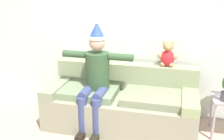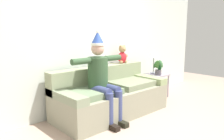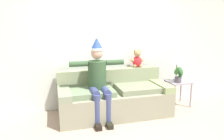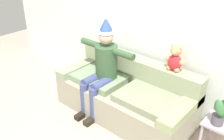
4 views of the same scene
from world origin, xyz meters
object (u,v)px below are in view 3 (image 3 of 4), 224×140
at_px(teddy_bear, 137,59).
at_px(potted_plant, 178,74).
at_px(side_table, 178,85).
at_px(person_seated, 98,78).
at_px(couch, 114,97).
at_px(table_lamp, 177,61).

bearing_deg(teddy_bear, potted_plant, -22.47).
height_order(side_table, potted_plant, potted_plant).
bearing_deg(person_seated, couch, 25.94).
relative_size(person_seated, side_table, 2.81).
bearing_deg(table_lamp, side_table, -82.05).
xyz_separation_m(table_lamp, potted_plant, (-0.06, -0.18, -0.27)).
distance_m(person_seated, table_lamp, 1.85).
bearing_deg(side_table, potted_plant, -128.37).
bearing_deg(potted_plant, couch, 178.40).
relative_size(couch, table_lamp, 3.84).
height_order(couch, table_lamp, table_lamp).
distance_m(couch, teddy_bear, 0.97).
xyz_separation_m(person_seated, potted_plant, (1.76, 0.13, -0.07)).
xyz_separation_m(person_seated, teddy_bear, (0.95, 0.46, 0.24)).
xyz_separation_m(teddy_bear, potted_plant, (0.81, -0.33, -0.31)).
bearing_deg(table_lamp, couch, -174.63).
distance_m(person_seated, potted_plant, 1.76).
height_order(teddy_bear, table_lamp, teddy_bear).
bearing_deg(couch, potted_plant, -1.60).
bearing_deg(person_seated, teddy_bear, 25.84).
xyz_separation_m(person_seated, table_lamp, (1.82, 0.30, 0.20)).
distance_m(couch, potted_plant, 1.47).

